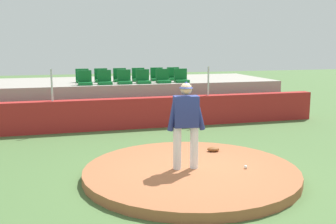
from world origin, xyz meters
The scene contains 21 objects.
ground_plane centered at (0.00, 0.00, 0.00)m, with size 60.00×60.00×0.00m, color #496938.
pitchers_mound centered at (0.00, 0.00, 0.10)m, with size 4.54×4.54×0.19m, color #A05D3A.
pitcher centered at (-0.12, -0.01, 1.26)m, with size 0.81×0.32×1.84m.
baseball centered at (1.10, -0.35, 0.23)m, with size 0.07×0.07×0.07m, color white.
fielding_glove centered at (0.95, 1.08, 0.25)m, with size 0.30×0.20×0.11m, color brown.
brick_barrier centered at (0.00, 5.17, 0.51)m, with size 12.76×0.40×1.01m, color #A32422.
fence_post_left centered at (-2.83, 5.17, 1.52)m, with size 0.06×0.06×1.01m, color silver.
fence_post_right centered at (2.38, 5.17, 1.52)m, with size 0.06×0.06×1.01m, color silver.
bleacher_platform centered at (0.00, 7.86, 0.69)m, with size 11.31×4.03×1.38m, color #9B948A.
stadium_chair_0 centered at (-1.74, 6.36, 1.53)m, with size 0.48×0.44×0.50m.
stadium_chair_1 centered at (-1.06, 6.37, 1.53)m, with size 0.48×0.44×0.50m.
stadium_chair_2 centered at (-0.35, 6.38, 1.53)m, with size 0.48×0.44×0.50m.
stadium_chair_3 centered at (0.32, 6.35, 1.53)m, with size 0.48×0.44×0.50m.
stadium_chair_4 centered at (1.07, 6.37, 1.53)m, with size 0.48×0.44×0.50m.
stadium_chair_5 centered at (1.78, 6.37, 1.53)m, with size 0.48×0.44×0.50m.
stadium_chair_6 centered at (-1.77, 7.29, 1.53)m, with size 0.48×0.44×0.50m.
stadium_chair_7 centered at (-1.08, 7.30, 1.53)m, with size 0.48×0.44×0.50m.
stadium_chair_8 centered at (-0.38, 7.26, 1.53)m, with size 0.48×0.44×0.50m.
stadium_chair_9 centered at (0.34, 7.25, 1.53)m, with size 0.48×0.44×0.50m.
stadium_chair_10 centered at (1.07, 7.27, 1.53)m, with size 0.48×0.44×0.50m.
stadium_chair_11 centered at (1.75, 7.30, 1.53)m, with size 0.48×0.44×0.50m.
Camera 1 is at (-2.60, -7.59, 2.78)m, focal length 42.11 mm.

